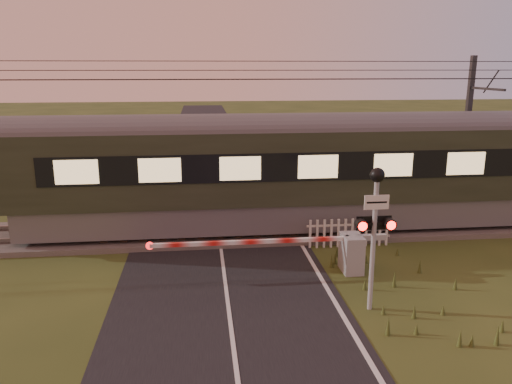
{
  "coord_description": "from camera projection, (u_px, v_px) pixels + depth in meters",
  "views": [
    {
      "loc": [
        -0.6,
        -10.87,
        5.9
      ],
      "look_at": [
        0.99,
        3.2,
        2.35
      ],
      "focal_mm": 35.0,
      "sensor_mm": 36.0,
      "label": 1
    }
  ],
  "objects": [
    {
      "name": "crossing_signal",
      "position": [
        375.0,
        214.0,
        11.92
      ],
      "size": [
        0.92,
        0.37,
        3.62
      ],
      "color": "gray",
      "rests_on": "ground"
    },
    {
      "name": "catenary_mast",
      "position": [
        467.0,
        131.0,
        20.71
      ],
      "size": [
        0.2,
        2.45,
        6.36
      ],
      "color": "#2D2D30",
      "rests_on": "ground"
    },
    {
      "name": "track_bed",
      "position": [
        219.0,
        232.0,
        18.22
      ],
      "size": [
        140.0,
        3.4,
        0.39
      ],
      "color": "#47423D",
      "rests_on": "ground"
    },
    {
      "name": "boom_gate",
      "position": [
        341.0,
        251.0,
        14.68
      ],
      "size": [
        6.98,
        0.86,
        1.15
      ],
      "color": "gray",
      "rests_on": "ground"
    },
    {
      "name": "road",
      "position": [
        231.0,
        324.0,
        11.75
      ],
      "size": [
        6.0,
        140.0,
        0.03
      ],
      "color": "black",
      "rests_on": "ground"
    },
    {
      "name": "ground",
      "position": [
        230.0,
        320.0,
        11.97
      ],
      "size": [
        160.0,
        160.0,
        0.0
      ],
      "primitive_type": "plane",
      "color": "#2F3E18",
      "rests_on": "ground"
    },
    {
      "name": "overhead_wires",
      "position": [
        216.0,
        73.0,
        16.85
      ],
      "size": [
        120.0,
        0.62,
        0.62
      ],
      "color": "black",
      "rests_on": "ground"
    },
    {
      "name": "picket_fence",
      "position": [
        349.0,
        233.0,
        16.76
      ],
      "size": [
        2.89,
        0.08,
        0.98
      ],
      "color": "silver",
      "rests_on": "ground"
    }
  ]
}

